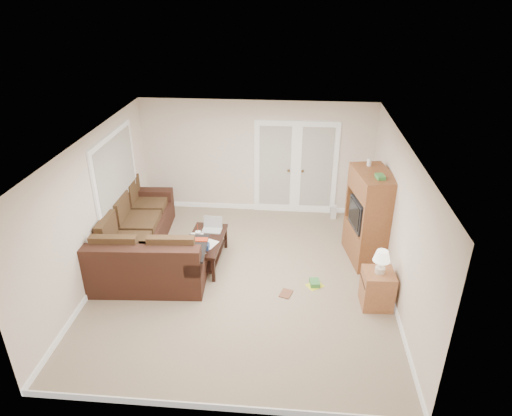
# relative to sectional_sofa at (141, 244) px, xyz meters

# --- Properties ---
(floor) EXTENTS (5.50, 5.50, 0.00)m
(floor) POSITION_rel_sectional_sofa_xyz_m (1.94, -0.42, -0.36)
(floor) COLOR tan
(floor) RESTS_ON ground
(ceiling) EXTENTS (5.00, 5.50, 0.02)m
(ceiling) POSITION_rel_sectional_sofa_xyz_m (1.94, -0.42, 2.14)
(ceiling) COLOR white
(ceiling) RESTS_ON wall_back
(wall_left) EXTENTS (0.02, 5.50, 2.50)m
(wall_left) POSITION_rel_sectional_sofa_xyz_m (-0.56, -0.42, 0.89)
(wall_left) COLOR #F1E2D1
(wall_left) RESTS_ON floor
(wall_right) EXTENTS (0.02, 5.50, 2.50)m
(wall_right) POSITION_rel_sectional_sofa_xyz_m (4.44, -0.42, 0.89)
(wall_right) COLOR #F1E2D1
(wall_right) RESTS_ON floor
(wall_back) EXTENTS (5.00, 0.02, 2.50)m
(wall_back) POSITION_rel_sectional_sofa_xyz_m (1.94, 2.33, 0.89)
(wall_back) COLOR #F1E2D1
(wall_back) RESTS_ON floor
(wall_front) EXTENTS (5.00, 0.02, 2.50)m
(wall_front) POSITION_rel_sectional_sofa_xyz_m (1.94, -3.17, 0.89)
(wall_front) COLOR #F1E2D1
(wall_front) RESTS_ON floor
(baseboards) EXTENTS (5.00, 5.50, 0.10)m
(baseboards) POSITION_rel_sectional_sofa_xyz_m (1.94, -0.42, -0.31)
(baseboards) COLOR white
(baseboards) RESTS_ON floor
(french_doors) EXTENTS (1.80, 0.05, 2.13)m
(french_doors) POSITION_rel_sectional_sofa_xyz_m (2.79, 2.29, 0.67)
(french_doors) COLOR white
(french_doors) RESTS_ON floor
(window_left) EXTENTS (0.05, 1.92, 1.42)m
(window_left) POSITION_rel_sectional_sofa_xyz_m (-0.52, 0.58, 1.19)
(window_left) COLOR white
(window_left) RESTS_ON wall_left
(sectional_sofa) EXTENTS (2.19, 3.06, 0.93)m
(sectional_sofa) POSITION_rel_sectional_sofa_xyz_m (0.00, 0.00, 0.00)
(sectional_sofa) COLOR #3B2016
(sectional_sofa) RESTS_ON floor
(coffee_table) EXTENTS (0.66, 1.25, 0.83)m
(coffee_table) POSITION_rel_sectional_sofa_xyz_m (1.20, 0.06, -0.09)
(coffee_table) COLOR black
(coffee_table) RESTS_ON floor
(tv_armoire) EXTENTS (0.78, 1.17, 1.86)m
(tv_armoire) POSITION_rel_sectional_sofa_xyz_m (4.14, 0.47, 0.51)
(tv_armoire) COLOR brown
(tv_armoire) RESTS_ON floor
(side_cabinet) EXTENTS (0.50, 0.50, 1.01)m
(side_cabinet) POSITION_rel_sectional_sofa_xyz_m (4.14, -0.93, 0.00)
(side_cabinet) COLOR #A4643C
(side_cabinet) RESTS_ON floor
(space_heater) EXTENTS (0.13, 0.11, 0.30)m
(space_heater) POSITION_rel_sectional_sofa_xyz_m (3.65, 2.02, -0.21)
(space_heater) COLOR white
(space_heater) RESTS_ON floor
(floor_magazine) EXTENTS (0.35, 0.33, 0.01)m
(floor_magazine) POSITION_rel_sectional_sofa_xyz_m (3.18, -0.51, -0.36)
(floor_magazine) COLOR yellow
(floor_magazine) RESTS_ON floor
(floor_greenbox) EXTENTS (0.18, 0.23, 0.08)m
(floor_greenbox) POSITION_rel_sectional_sofa_xyz_m (3.18, -0.49, -0.32)
(floor_greenbox) COLOR #3C853E
(floor_greenbox) RESTS_ON floor
(floor_book) EXTENTS (0.25, 0.29, 0.02)m
(floor_book) POSITION_rel_sectional_sofa_xyz_m (2.61, -0.76, -0.35)
(floor_book) COLOR brown
(floor_book) RESTS_ON floor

